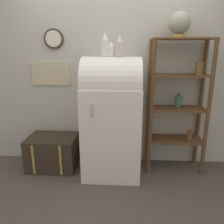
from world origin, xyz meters
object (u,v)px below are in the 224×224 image
(suitcase_trunk, at_px, (53,152))
(vase_right, at_px, (120,46))
(globe, at_px, (179,23))
(vase_center, at_px, (111,50))
(refrigerator, at_px, (112,115))
(vase_left, at_px, (105,45))

(suitcase_trunk, height_order, vase_right, vase_right)
(globe, height_order, vase_center, globe)
(globe, bearing_deg, vase_center, -172.16)
(refrigerator, height_order, vase_right, vase_right)
(vase_left, xyz_separation_m, vase_right, (0.17, -0.01, -0.02))
(refrigerator, height_order, vase_left, vase_left)
(vase_right, bearing_deg, refrigerator, 176.51)
(suitcase_trunk, xyz_separation_m, globe, (1.62, 0.06, 1.67))
(vase_center, height_order, vase_right, vase_right)
(suitcase_trunk, bearing_deg, vase_center, -3.35)
(suitcase_trunk, relative_size, vase_right, 2.64)
(suitcase_trunk, bearing_deg, vase_right, -4.11)
(globe, relative_size, vase_right, 1.21)
(vase_center, bearing_deg, globe, 7.84)
(globe, height_order, vase_right, globe)
(suitcase_trunk, height_order, vase_left, vase_left)
(refrigerator, bearing_deg, suitcase_trunk, 175.82)
(refrigerator, distance_m, suitcase_trunk, 1.01)
(suitcase_trunk, bearing_deg, refrigerator, -4.18)
(vase_right, bearing_deg, suitcase_trunk, 175.89)
(globe, xyz_separation_m, vase_right, (-0.70, -0.13, -0.26))
(refrigerator, relative_size, vase_right, 6.15)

